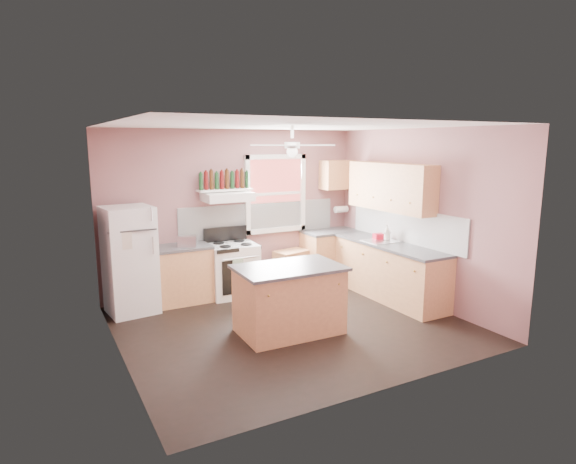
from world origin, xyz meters
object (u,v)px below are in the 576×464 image
toaster (187,241)px  refrigerator (130,260)px  island (289,301)px  cart (291,268)px  stove (233,270)px

toaster → refrigerator: bearing=-156.9°
island → refrigerator: bearing=135.1°
refrigerator → cart: refrigerator is taller
toaster → island: (0.82, -1.77, -0.56)m
toaster → island: 2.03m
toaster → cart: size_ratio=0.49×
refrigerator → island: 2.48m
cart → refrigerator: bearing=170.2°
refrigerator → stove: 1.66m
refrigerator → island: refrigerator is taller
island → toaster: bearing=116.5°
refrigerator → stove: size_ratio=1.84×
stove → cart: stove is taller
refrigerator → stove: refrigerator is taller
stove → cart: size_ratio=1.49×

